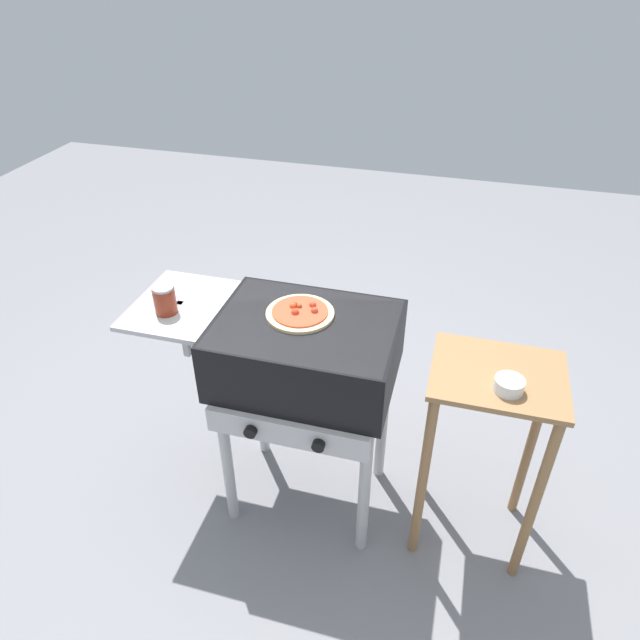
% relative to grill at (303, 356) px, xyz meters
% --- Properties ---
extents(ground_plane, '(8.00, 8.00, 0.00)m').
position_rel_grill_xyz_m(ground_plane, '(0.01, 0.00, -0.76)').
color(ground_plane, gray).
extents(grill, '(0.96, 0.53, 0.90)m').
position_rel_grill_xyz_m(grill, '(0.00, 0.00, 0.00)').
color(grill, black).
rests_on(grill, ground_plane).
extents(pizza_pepperoni, '(0.24, 0.24, 0.04)m').
position_rel_grill_xyz_m(pizza_pepperoni, '(-0.02, 0.05, 0.15)').
color(pizza_pepperoni, beige).
rests_on(pizza_pepperoni, grill).
extents(sauce_jar, '(0.08, 0.08, 0.10)m').
position_rel_grill_xyz_m(sauce_jar, '(-0.48, -0.06, 0.20)').
color(sauce_jar, maroon).
rests_on(sauce_jar, grill).
extents(prep_table, '(0.44, 0.36, 0.82)m').
position_rel_grill_xyz_m(prep_table, '(0.67, 0.00, -0.18)').
color(prep_table, olive).
rests_on(prep_table, ground_plane).
extents(topping_bowl_near, '(0.09, 0.09, 0.04)m').
position_rel_grill_xyz_m(topping_bowl_near, '(0.70, -0.08, 0.08)').
color(topping_bowl_near, silver).
rests_on(topping_bowl_near, prep_table).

